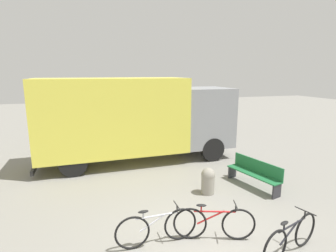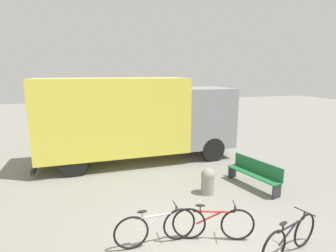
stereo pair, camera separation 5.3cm
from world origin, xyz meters
name	(u,v)px [view 1 (the left image)]	position (x,y,z in m)	size (l,w,h in m)	color
ground_plane	(209,249)	(0.00, 0.00, 0.00)	(60.00, 60.00, 0.00)	gray
delivery_truck	(136,117)	(-0.42, 5.93, 1.85)	(7.83, 2.33, 3.37)	#EAE04C
park_bench	(255,172)	(2.70, 2.37, 0.48)	(0.85, 1.92, 0.86)	#1E6638
bicycle_near	(157,227)	(-0.98, 0.47, 0.39)	(1.77, 0.44, 0.83)	black
bicycle_middle	(214,223)	(0.24, 0.28, 0.39)	(1.69, 0.66, 0.83)	black
bicycle_far	(291,237)	(1.46, -0.62, 0.39)	(1.71, 0.63, 0.83)	black
bollard_near_bench	(208,180)	(1.08, 2.35, 0.42)	(0.41, 0.41, 0.80)	gray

